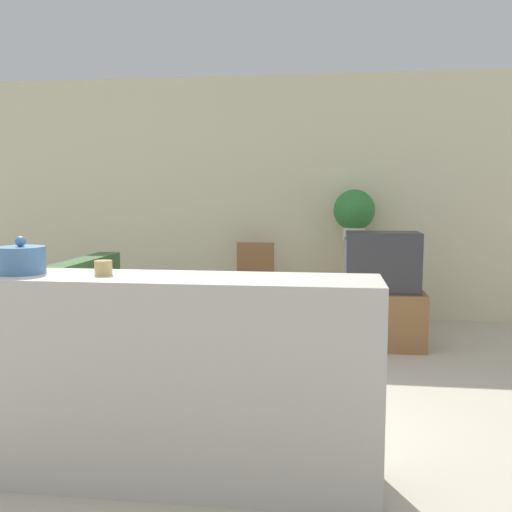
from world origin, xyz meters
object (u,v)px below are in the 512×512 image
object	(u,v)px
couch	(101,331)
wooden_chair	(254,279)
television	(382,262)
potted_plant	(354,212)
decorative_bowl	(21,260)

from	to	relation	value
couch	wooden_chair	xyz separation A→B (m)	(1.03, 1.57, 0.20)
couch	television	distance (m)	2.52
couch	potted_plant	distance (m)	2.93
wooden_chair	decorative_bowl	size ratio (longest dim) A/B	3.83
couch	decorative_bowl	size ratio (longest dim) A/B	8.04
couch	wooden_chair	world-z (taller)	wooden_chair
television	couch	bearing A→B (deg)	-156.96
wooden_chair	decorative_bowl	xyz separation A→B (m)	(-0.71, -3.26, 0.57)
wooden_chair	couch	bearing A→B (deg)	-123.26
wooden_chair	potted_plant	distance (m)	1.29
wooden_chair	decorative_bowl	world-z (taller)	decorative_bowl
television	wooden_chair	bearing A→B (deg)	154.56
wooden_chair	potted_plant	world-z (taller)	potted_plant
television	decorative_bowl	distance (m)	3.32
television	potted_plant	bearing A→B (deg)	103.38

